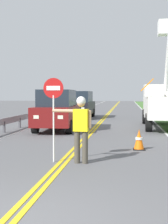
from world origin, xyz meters
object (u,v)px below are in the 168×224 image
object	(u,v)px
flagger_worker	(81,125)
oncoming_suv_second	(80,104)
traffic_cone_lead	(139,140)
oncoming_suv_nearest	(57,110)
utility_bucket_truck	(165,102)
stop_sign_paddle	(53,101)

from	to	relation	value
flagger_worker	oncoming_suv_second	bearing A→B (deg)	98.33
flagger_worker	oncoming_suv_second	world-z (taller)	oncoming_suv_second
traffic_cone_lead	oncoming_suv_nearest	bearing A→B (deg)	126.86
flagger_worker	oncoming_suv_nearest	bearing A→B (deg)	106.93
flagger_worker	utility_bucket_truck	distance (m)	10.70
oncoming_suv_second	oncoming_suv_nearest	bearing A→B (deg)	-89.75
utility_bucket_truck	traffic_cone_lead	world-z (taller)	utility_bucket_truck
flagger_worker	oncoming_suv_nearest	size ratio (longest dim) A/B	0.39
flagger_worker	stop_sign_paddle	bearing A→B (deg)	175.09
traffic_cone_lead	stop_sign_paddle	bearing A→B (deg)	-136.81
oncoming_suv_second	traffic_cone_lead	world-z (taller)	oncoming_suv_second
traffic_cone_lead	oncoming_suv_second	bearing A→B (deg)	106.22
utility_bucket_truck	traffic_cone_lead	size ratio (longest dim) A/B	9.77
flagger_worker	stop_sign_paddle	distance (m)	1.02
stop_sign_paddle	oncoming_suv_nearest	bearing A→B (deg)	101.66
oncoming_suv_nearest	oncoming_suv_second	distance (m)	8.54
flagger_worker	traffic_cone_lead	distance (m)	2.96
oncoming_suv_nearest	oncoming_suv_second	size ratio (longest dim) A/B	1.01
oncoming_suv_second	traffic_cone_lead	bearing A→B (deg)	-73.78
stop_sign_paddle	oncoming_suv_second	world-z (taller)	stop_sign_paddle
oncoming_suv_nearest	traffic_cone_lead	bearing A→B (deg)	-53.14
stop_sign_paddle	oncoming_suv_nearest	distance (m)	7.79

